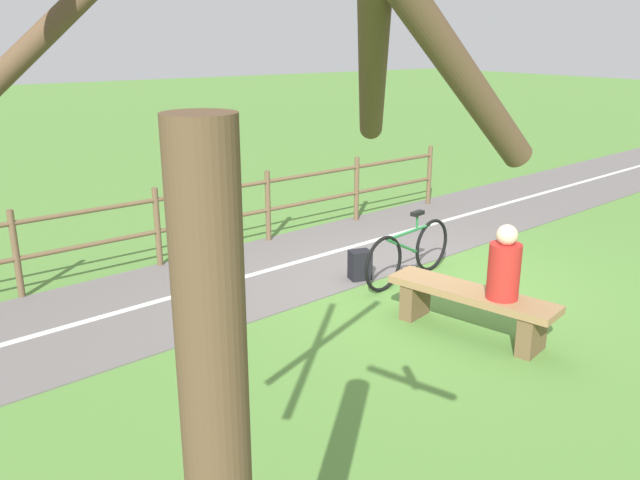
# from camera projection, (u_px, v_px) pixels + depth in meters

# --- Properties ---
(ground_plane) EXTENTS (80.00, 80.00, 0.00)m
(ground_plane) POSITION_uv_depth(u_px,v_px,m) (424.00, 284.00, 8.26)
(ground_plane) COLOR #548438
(paved_path) EXTENTS (5.99, 36.06, 0.02)m
(paved_path) POSITION_uv_depth(u_px,v_px,m) (70.00, 327.00, 7.04)
(paved_path) COLOR #66605E
(paved_path) RESTS_ON ground_plane
(path_centre_line) EXTENTS (3.33, 31.85, 0.00)m
(path_centre_line) POSITION_uv_depth(u_px,v_px,m) (70.00, 326.00, 7.04)
(path_centre_line) COLOR silver
(path_centre_line) RESTS_ON paved_path
(bench) EXTENTS (1.85, 0.85, 0.49)m
(bench) POSITION_uv_depth(u_px,v_px,m) (471.00, 303.00, 6.81)
(bench) COLOR #937047
(bench) RESTS_ON ground_plane
(person_seated) EXTENTS (0.39, 0.39, 0.76)m
(person_seated) POSITION_uv_depth(u_px,v_px,m) (504.00, 266.00, 6.46)
(person_seated) COLOR #B2231E
(person_seated) RESTS_ON bench
(bicycle) EXTENTS (0.38, 1.70, 0.88)m
(bicycle) POSITION_uv_depth(u_px,v_px,m) (409.00, 253.00, 8.29)
(bicycle) COLOR black
(bicycle) RESTS_ON ground_plane
(backpack) EXTENTS (0.29, 0.30, 0.39)m
(backpack) POSITION_uv_depth(u_px,v_px,m) (360.00, 266.00, 8.35)
(backpack) COLOR black
(backpack) RESTS_ON ground_plane
(fence_roadside) EXTENTS (1.03, 14.36, 1.08)m
(fence_roadside) POSITION_uv_depth(u_px,v_px,m) (15.00, 246.00, 7.64)
(fence_roadside) COLOR brown
(fence_roadside) RESTS_ON ground_plane
(tree_mid_field) EXTENTS (1.47, 1.47, 3.84)m
(tree_mid_field) POSITION_uv_depth(u_px,v_px,m) (215.00, 449.00, 2.07)
(tree_mid_field) COLOR brown
(tree_mid_field) RESTS_ON ground_plane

